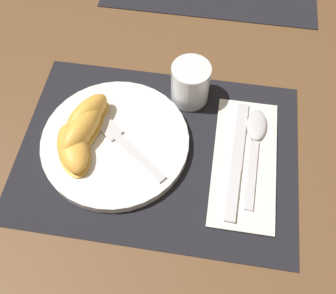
{
  "coord_description": "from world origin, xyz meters",
  "views": [
    {
      "loc": [
        0.07,
        -0.32,
        0.57
      ],
      "look_at": [
        0.02,
        -0.0,
        0.02
      ],
      "focal_mm": 42.0,
      "sensor_mm": 36.0,
      "label": 1
    }
  ],
  "objects_px": {
    "plate": "(115,144)",
    "citrus_wedge_0": "(87,115)",
    "knife": "(236,162)",
    "spoon": "(255,137)",
    "citrus_wedge_2": "(80,130)",
    "citrus_wedge_3": "(73,149)",
    "juice_glass": "(190,85)",
    "citrus_wedge_1": "(83,127)",
    "fork": "(120,140)"
  },
  "relations": [
    {
      "from": "citrus_wedge_2",
      "to": "citrus_wedge_3",
      "type": "height_order",
      "value": "citrus_wedge_2"
    },
    {
      "from": "plate",
      "to": "citrus_wedge_0",
      "type": "relative_size",
      "value": 2.42
    },
    {
      "from": "juice_glass",
      "to": "citrus_wedge_2",
      "type": "xyz_separation_m",
      "value": [
        -0.16,
        -0.12,
        -0.0
      ]
    },
    {
      "from": "spoon",
      "to": "citrus_wedge_2",
      "type": "relative_size",
      "value": 1.87
    },
    {
      "from": "citrus_wedge_1",
      "to": "fork",
      "type": "bearing_deg",
      "value": -4.85
    },
    {
      "from": "juice_glass",
      "to": "citrus_wedge_3",
      "type": "bearing_deg",
      "value": -137.64
    },
    {
      "from": "citrus_wedge_1",
      "to": "citrus_wedge_0",
      "type": "bearing_deg",
      "value": 86.47
    },
    {
      "from": "spoon",
      "to": "citrus_wedge_1",
      "type": "xyz_separation_m",
      "value": [
        -0.28,
        -0.04,
        0.03
      ]
    },
    {
      "from": "plate",
      "to": "citrus_wedge_1",
      "type": "relative_size",
      "value": 2.09
    },
    {
      "from": "citrus_wedge_0",
      "to": "citrus_wedge_3",
      "type": "bearing_deg",
      "value": -97.62
    },
    {
      "from": "knife",
      "to": "spoon",
      "type": "relative_size",
      "value": 1.17
    },
    {
      "from": "fork",
      "to": "citrus_wedge_1",
      "type": "relative_size",
      "value": 1.29
    },
    {
      "from": "knife",
      "to": "citrus_wedge_3",
      "type": "bearing_deg",
      "value": -173.53
    },
    {
      "from": "citrus_wedge_3",
      "to": "knife",
      "type": "bearing_deg",
      "value": 6.47
    },
    {
      "from": "citrus_wedge_2",
      "to": "citrus_wedge_3",
      "type": "bearing_deg",
      "value": -95.64
    },
    {
      "from": "fork",
      "to": "spoon",
      "type": "bearing_deg",
      "value": 11.5
    },
    {
      "from": "citrus_wedge_1",
      "to": "citrus_wedge_2",
      "type": "distance_m",
      "value": 0.01
    },
    {
      "from": "juice_glass",
      "to": "knife",
      "type": "height_order",
      "value": "juice_glass"
    },
    {
      "from": "citrus_wedge_0",
      "to": "citrus_wedge_3",
      "type": "distance_m",
      "value": 0.06
    },
    {
      "from": "knife",
      "to": "citrus_wedge_3",
      "type": "distance_m",
      "value": 0.26
    },
    {
      "from": "plate",
      "to": "citrus_wedge_1",
      "type": "xyz_separation_m",
      "value": [
        -0.05,
        0.01,
        0.03
      ]
    },
    {
      "from": "knife",
      "to": "plate",
      "type": "bearing_deg",
      "value": 179.9
    },
    {
      "from": "citrus_wedge_3",
      "to": "fork",
      "type": "bearing_deg",
      "value": 26.77
    },
    {
      "from": "knife",
      "to": "spoon",
      "type": "xyz_separation_m",
      "value": [
        0.03,
        0.05,
        0.0
      ]
    },
    {
      "from": "plate",
      "to": "citrus_wedge_0",
      "type": "height_order",
      "value": "citrus_wedge_0"
    },
    {
      "from": "citrus_wedge_2",
      "to": "citrus_wedge_3",
      "type": "xyz_separation_m",
      "value": [
        -0.0,
        -0.03,
        -0.0
      ]
    },
    {
      "from": "plate",
      "to": "knife",
      "type": "bearing_deg",
      "value": -0.1
    },
    {
      "from": "plate",
      "to": "citrus_wedge_3",
      "type": "relative_size",
      "value": 2.24
    },
    {
      "from": "plate",
      "to": "knife",
      "type": "height_order",
      "value": "plate"
    },
    {
      "from": "plate",
      "to": "citrus_wedge_0",
      "type": "xyz_separation_m",
      "value": [
        -0.05,
        0.03,
        0.03
      ]
    },
    {
      "from": "plate",
      "to": "citrus_wedge_0",
      "type": "bearing_deg",
      "value": 147.28
    },
    {
      "from": "knife",
      "to": "citrus_wedge_0",
      "type": "height_order",
      "value": "citrus_wedge_0"
    },
    {
      "from": "juice_glass",
      "to": "citrus_wedge_1",
      "type": "relative_size",
      "value": 0.64
    },
    {
      "from": "plate",
      "to": "spoon",
      "type": "relative_size",
      "value": 1.3
    },
    {
      "from": "juice_glass",
      "to": "fork",
      "type": "xyz_separation_m",
      "value": [
        -0.1,
        -0.12,
        -0.01
      ]
    },
    {
      "from": "knife",
      "to": "fork",
      "type": "height_order",
      "value": "fork"
    },
    {
      "from": "spoon",
      "to": "citrus_wedge_1",
      "type": "height_order",
      "value": "citrus_wedge_1"
    },
    {
      "from": "spoon",
      "to": "citrus_wedge_0",
      "type": "bearing_deg",
      "value": -176.5
    },
    {
      "from": "plate",
      "to": "spoon",
      "type": "xyz_separation_m",
      "value": [
        0.23,
        0.05,
        -0.0
      ]
    },
    {
      "from": "spoon",
      "to": "citrus_wedge_0",
      "type": "height_order",
      "value": "citrus_wedge_0"
    },
    {
      "from": "citrus_wedge_2",
      "to": "spoon",
      "type": "bearing_deg",
      "value": 9.02
    },
    {
      "from": "knife",
      "to": "citrus_wedge_2",
      "type": "distance_m",
      "value": 0.26
    },
    {
      "from": "plate",
      "to": "fork",
      "type": "xyz_separation_m",
      "value": [
        0.01,
        0.0,
        0.01
      ]
    },
    {
      "from": "juice_glass",
      "to": "citrus_wedge_2",
      "type": "relative_size",
      "value": 0.75
    },
    {
      "from": "citrus_wedge_2",
      "to": "fork",
      "type": "bearing_deg",
      "value": 0.41
    },
    {
      "from": "plate",
      "to": "spoon",
      "type": "distance_m",
      "value": 0.24
    },
    {
      "from": "plate",
      "to": "citrus_wedge_1",
      "type": "distance_m",
      "value": 0.06
    },
    {
      "from": "citrus_wedge_2",
      "to": "juice_glass",
      "type": "bearing_deg",
      "value": 35.91
    },
    {
      "from": "knife",
      "to": "fork",
      "type": "xyz_separation_m",
      "value": [
        -0.19,
        0.0,
        0.01
      ]
    },
    {
      "from": "juice_glass",
      "to": "spoon",
      "type": "bearing_deg",
      "value": -31.52
    }
  ]
}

